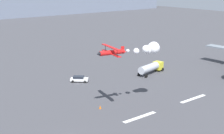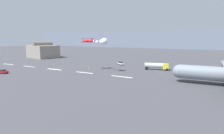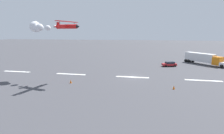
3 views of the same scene
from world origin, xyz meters
name	(u,v)px [view 2 (image 2 of 3)]	position (x,y,z in m)	size (l,w,h in m)	color
ground_plane	(54,69)	(0.00, 0.00, 0.00)	(440.00, 440.00, 0.00)	#424247
runway_stripe_1	(8,64)	(-32.15, 0.00, 0.01)	(8.00, 0.90, 0.01)	white
runway_stripe_2	(29,67)	(-16.07, 0.00, 0.01)	(8.00, 0.90, 0.01)	white
runway_stripe_3	(54,69)	(0.00, 0.00, 0.01)	(8.00, 0.90, 0.01)	white
runway_stripe_4	(84,73)	(16.07, 0.00, 0.01)	(8.00, 0.90, 0.01)	white
runway_stripe_5	(122,77)	(32.15, 0.00, 0.01)	(8.00, 0.90, 0.01)	white
mountain_ridge_distant	(163,40)	(0.00, 181.37, 10.27)	(396.00, 16.00, 20.54)	slate
stunt_biplane_red	(100,42)	(20.68, 4.32, 11.96)	(13.61, 7.18, 2.53)	red
fuel_tanker_truck	(157,66)	(38.84, 19.96, 1.75)	(10.02, 4.70, 2.90)	yellow
followme_car_yellow	(2,71)	(-10.31, -16.65, 0.81)	(4.83, 3.16, 1.52)	#B21E23
airport_staff_sedan	(121,63)	(18.80, 25.92, 0.81)	(4.57, 4.34, 1.52)	white
hangar_building	(43,51)	(-42.83, 31.76, 4.46)	(23.34, 18.67, 10.93)	gray
traffic_cone_near	(54,65)	(-8.66, 8.10, 0.38)	(0.44, 0.44, 0.75)	orange
traffic_cone_far	(89,68)	(12.52, 8.03, 0.38)	(0.44, 0.44, 0.75)	orange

